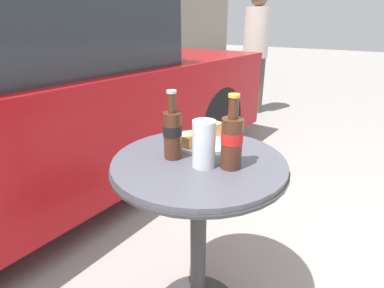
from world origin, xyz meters
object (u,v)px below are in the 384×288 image
cola_bottle_right (232,140)px  lunch_plate_near (204,139)px  pedestrian (256,47)px  bistro_table (199,206)px  drinking_glass (204,146)px  parked_car (30,104)px  cola_bottle_left (173,132)px

cola_bottle_right → lunch_plate_near: bearing=56.4°
pedestrian → bistro_table: bearing=-158.3°
cola_bottle_right → drinking_glass: size_ratio=1.56×
lunch_plate_near → parked_car: (0.07, 1.53, -0.10)m
bistro_table → parked_car: 1.62m
bistro_table → pedestrian: size_ratio=0.47×
bistro_table → pedestrian: 3.33m
cola_bottle_right → drinking_glass: cola_bottle_right is taller
lunch_plate_near → cola_bottle_left: bearing=177.0°
bistro_table → drinking_glass: size_ratio=4.77×
cola_bottle_right → parked_car: size_ratio=0.06×
cola_bottle_left → bistro_table: bearing=-62.8°
bistro_table → cola_bottle_left: cola_bottle_left is taller
drinking_glass → parked_car: bearing=81.7°
drinking_glass → pedestrian: size_ratio=0.10×
cola_bottle_left → cola_bottle_right: bearing=-75.6°
lunch_plate_near → parked_car: parked_car is taller
drinking_glass → pedestrian: (3.11, 1.26, 0.07)m
parked_car → bistro_table: bearing=-97.3°
bistro_table → parked_car: size_ratio=0.20×
bistro_table → lunch_plate_near: (0.14, 0.07, 0.21)m
cola_bottle_left → cola_bottle_right: 0.21m
drinking_glass → cola_bottle_left: bearing=93.5°
pedestrian → drinking_glass: bearing=-157.9°
cola_bottle_left → pedestrian: bearing=20.1°
cola_bottle_left → cola_bottle_right: cola_bottle_right is taller
drinking_glass → parked_car: 1.67m
drinking_glass → lunch_plate_near: 0.22m
cola_bottle_right → bistro_table: bearing=94.6°
pedestrian → cola_bottle_right: bearing=-156.3°
drinking_glass → cola_bottle_right: bearing=-60.2°
bistro_table → cola_bottle_left: 0.31m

